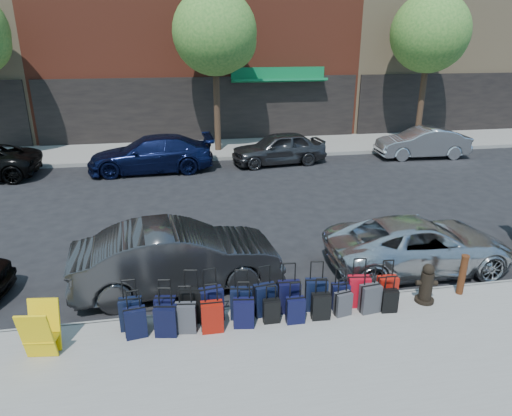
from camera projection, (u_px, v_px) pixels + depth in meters
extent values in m
plane|color=black|center=(234.00, 228.00, 13.56)|extent=(120.00, 120.00, 0.00)
cube|color=gray|center=(285.00, 375.00, 7.54)|extent=(60.00, 4.00, 0.15)
cube|color=gray|center=(207.00, 149.00, 22.75)|extent=(60.00, 4.00, 0.15)
cube|color=gray|center=(262.00, 308.00, 9.40)|extent=(60.00, 0.08, 0.15)
cube|color=gray|center=(211.00, 159.00, 20.89)|extent=(60.00, 0.08, 0.15)
cube|color=black|center=(203.00, 111.00, 23.97)|extent=(16.66, 0.15, 3.40)
cube|color=#0B6537|center=(279.00, 80.00, 23.78)|extent=(5.00, 0.91, 0.27)
cube|color=#0B6537|center=(278.00, 73.00, 23.94)|extent=(5.00, 0.10, 0.60)
cube|color=black|center=(478.00, 103.00, 26.62)|extent=(14.70, 0.15, 3.40)
cylinder|color=black|center=(217.00, 100.00, 21.50)|extent=(0.30, 0.30, 4.80)
sphere|color=#2C6A23|center=(215.00, 32.00, 20.45)|extent=(3.80, 3.80, 3.80)
sphere|color=#2C6A23|center=(228.00, 41.00, 20.69)|extent=(2.58, 2.58, 2.58)
cylinder|color=black|center=(422.00, 95.00, 23.24)|extent=(0.30, 0.30, 4.80)
sphere|color=#2C6A23|center=(430.00, 33.00, 22.19)|extent=(3.80, 3.80, 3.80)
sphere|color=#2C6A23|center=(440.00, 41.00, 22.43)|extent=(2.58, 2.58, 2.58)
cube|color=black|center=(131.00, 314.00, 8.53)|extent=(0.42, 0.23, 0.63)
cylinder|color=black|center=(128.00, 282.00, 8.29)|extent=(0.23, 0.03, 0.03)
cube|color=black|center=(166.00, 312.00, 8.63)|extent=(0.43, 0.28, 0.59)
cylinder|color=black|center=(163.00, 282.00, 8.41)|extent=(0.22, 0.07, 0.03)
cube|color=black|center=(192.00, 305.00, 8.76)|extent=(0.48, 0.32, 0.67)
cylinder|color=black|center=(190.00, 272.00, 8.51)|extent=(0.25, 0.08, 0.03)
cube|color=black|center=(211.00, 304.00, 8.80)|extent=(0.48, 0.32, 0.67)
cylinder|color=black|center=(210.00, 271.00, 8.55)|extent=(0.25, 0.07, 0.03)
cube|color=black|center=(241.00, 303.00, 8.86)|extent=(0.46, 0.31, 0.64)
cylinder|color=black|center=(241.00, 272.00, 8.62)|extent=(0.24, 0.08, 0.03)
cube|color=black|center=(265.00, 300.00, 8.97)|extent=(0.46, 0.30, 0.64)
cylinder|color=black|center=(265.00, 268.00, 8.73)|extent=(0.24, 0.07, 0.03)
cube|color=black|center=(289.00, 297.00, 9.07)|extent=(0.45, 0.27, 0.65)
cylinder|color=black|center=(290.00, 265.00, 8.82)|extent=(0.25, 0.05, 0.03)
cube|color=black|center=(316.00, 295.00, 9.14)|extent=(0.47, 0.31, 0.65)
cylinder|color=black|center=(318.00, 263.00, 8.89)|extent=(0.25, 0.07, 0.03)
cube|color=black|center=(340.00, 296.00, 9.20)|extent=(0.37, 0.22, 0.54)
cylinder|color=black|center=(342.00, 270.00, 9.00)|extent=(0.20, 0.05, 0.03)
cube|color=#A90A19|center=(358.00, 291.00, 9.26)|extent=(0.46, 0.30, 0.65)
cylinder|color=black|center=(361.00, 260.00, 9.02)|extent=(0.24, 0.07, 0.03)
cube|color=#A0130A|center=(387.00, 290.00, 9.37)|extent=(0.40, 0.23, 0.60)
cylinder|color=black|center=(390.00, 262.00, 9.14)|extent=(0.22, 0.04, 0.03)
cube|color=black|center=(136.00, 323.00, 8.31)|extent=(0.42, 0.28, 0.57)
cylinder|color=black|center=(132.00, 293.00, 8.09)|extent=(0.22, 0.07, 0.03)
cube|color=black|center=(166.00, 321.00, 8.35)|extent=(0.44, 0.30, 0.59)
cylinder|color=black|center=(163.00, 290.00, 8.12)|extent=(0.23, 0.07, 0.03)
cube|color=#38383D|center=(186.00, 318.00, 8.46)|extent=(0.42, 0.28, 0.57)
cylinder|color=black|center=(184.00, 288.00, 8.24)|extent=(0.22, 0.06, 0.03)
cube|color=maroon|center=(212.00, 317.00, 8.46)|extent=(0.40, 0.23, 0.60)
cylinder|color=black|center=(211.00, 286.00, 8.24)|extent=(0.23, 0.03, 0.03)
cube|color=black|center=(244.00, 313.00, 8.61)|extent=(0.42, 0.28, 0.57)
cylinder|color=black|center=(243.00, 284.00, 8.39)|extent=(0.22, 0.06, 0.03)
cube|color=black|center=(271.00, 311.00, 8.76)|extent=(0.32, 0.19, 0.47)
cylinder|color=black|center=(272.00, 288.00, 8.58)|extent=(0.18, 0.03, 0.03)
cube|color=black|center=(295.00, 310.00, 8.74)|extent=(0.35, 0.20, 0.52)
cylinder|color=black|center=(296.00, 284.00, 8.54)|extent=(0.20, 0.03, 0.03)
cube|color=black|center=(321.00, 306.00, 8.86)|extent=(0.37, 0.23, 0.53)
cylinder|color=black|center=(322.00, 280.00, 8.65)|extent=(0.20, 0.05, 0.03)
cube|color=#38373C|center=(343.00, 304.00, 8.98)|extent=(0.36, 0.25, 0.48)
cylinder|color=black|center=(345.00, 280.00, 8.80)|extent=(0.19, 0.07, 0.03)
cube|color=#343438|center=(370.00, 298.00, 9.07)|extent=(0.42, 0.28, 0.59)
cylinder|color=black|center=(373.00, 270.00, 8.85)|extent=(0.22, 0.06, 0.03)
cube|color=black|center=(389.00, 301.00, 9.10)|extent=(0.34, 0.21, 0.47)
cylinder|color=black|center=(392.00, 278.00, 8.92)|extent=(0.18, 0.05, 0.03)
cylinder|color=black|center=(424.00, 300.00, 9.50)|extent=(0.39, 0.39, 0.07)
cylinder|color=black|center=(426.00, 286.00, 9.39)|extent=(0.26, 0.26, 0.61)
sphere|color=black|center=(429.00, 269.00, 9.25)|extent=(0.24, 0.24, 0.24)
cylinder|color=black|center=(427.00, 283.00, 9.36)|extent=(0.45, 0.20, 0.11)
cylinder|color=#38190C|center=(462.00, 275.00, 9.66)|extent=(0.15, 0.15, 0.88)
cylinder|color=#38190C|center=(466.00, 256.00, 9.51)|extent=(0.17, 0.17, 0.04)
cube|color=yellow|center=(37.00, 337.00, 7.61)|extent=(0.55, 0.30, 0.94)
cube|color=yellow|center=(45.00, 325.00, 7.93)|extent=(0.55, 0.30, 0.94)
cube|color=yellow|center=(42.00, 338.00, 7.82)|extent=(0.57, 0.41, 0.02)
imported|color=#323235|center=(177.00, 257.00, 10.10)|extent=(4.70, 2.06, 1.50)
imported|color=silver|center=(419.00, 244.00, 11.02)|extent=(4.52, 2.12, 1.25)
imported|color=#0C1338|center=(151.00, 154.00, 19.02)|extent=(5.19, 2.21, 1.49)
imported|color=#353537|center=(279.00, 148.00, 20.19)|extent=(4.33, 2.16, 1.42)
imported|color=#B5B7BC|center=(422.00, 143.00, 21.29)|extent=(4.31, 1.73, 1.39)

